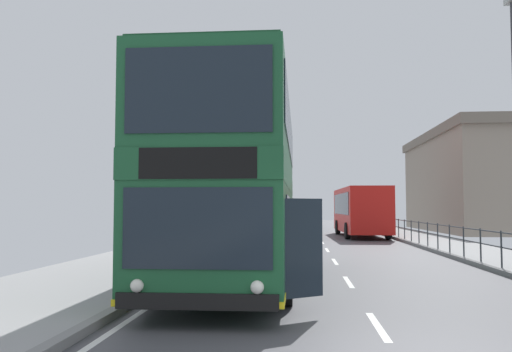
# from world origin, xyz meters

# --- Properties ---
(double_decker_bus_main) EXTENTS (3.26, 10.67, 4.53)m
(double_decker_bus_main) POSITION_xyz_m (-2.69, 7.21, 2.37)
(double_decker_bus_main) COLOR #19512D
(double_decker_bus_main) RESTS_ON ground
(background_bus_far_lane) EXTENTS (2.77, 9.33, 3.01)m
(background_bus_far_lane) POSITION_xyz_m (2.66, 27.67, 1.65)
(background_bus_far_lane) COLOR red
(background_bus_far_lane) RESTS_ON ground
(pedestrian_railing_far_kerb) EXTENTS (0.05, 25.32, 1.03)m
(pedestrian_railing_far_kerb) POSITION_xyz_m (4.45, 13.76, 0.83)
(pedestrian_railing_far_kerb) COLOR #2D3338
(pedestrian_railing_far_kerb) RESTS_ON ground
(background_building_00) EXTENTS (9.51, 18.15, 7.73)m
(background_building_00) POSITION_xyz_m (13.53, 36.31, 3.89)
(background_building_00) COLOR gray
(background_building_00) RESTS_ON ground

